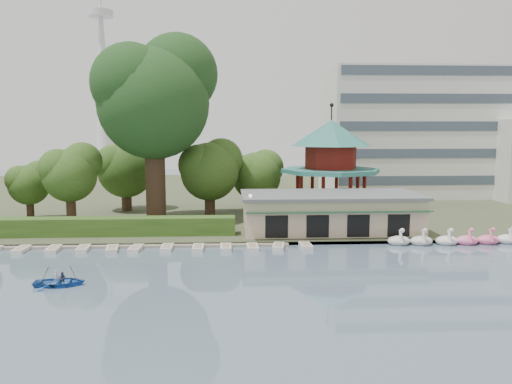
{
  "coord_description": "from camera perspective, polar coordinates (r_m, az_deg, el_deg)",
  "views": [
    {
      "loc": [
        -0.43,
        -29.21,
        10.98
      ],
      "look_at": [
        2.0,
        18.0,
        5.0
      ],
      "focal_mm": 35.0,
      "sensor_mm": 36.0,
      "label": 1
    }
  ],
  "objects": [
    {
      "name": "ground_plane",
      "position": [
        31.21,
        -2.02,
        -13.39
      ],
      "size": [
        220.0,
        220.0,
        0.0
      ],
      "primitive_type": "plane",
      "color": "slate",
      "rests_on": "ground"
    },
    {
      "name": "shore",
      "position": [
        81.93,
        -2.62,
        -0.36
      ],
      "size": [
        220.0,
        70.0,
        0.4
      ],
      "primitive_type": "cube",
      "color": "#424930",
      "rests_on": "ground"
    },
    {
      "name": "embankment",
      "position": [
        47.76,
        -2.37,
        -5.9
      ],
      "size": [
        220.0,
        0.6,
        0.3
      ],
      "primitive_type": "cube",
      "color": "gray",
      "rests_on": "ground"
    },
    {
      "name": "dock",
      "position": [
        49.05,
        -16.6,
        -5.89
      ],
      "size": [
        34.0,
        1.6,
        0.24
      ],
      "primitive_type": "cube",
      "color": "gray",
      "rests_on": "ground"
    },
    {
      "name": "boathouse",
      "position": [
        52.95,
        8.46,
        -2.23
      ],
      "size": [
        18.6,
        9.39,
        3.9
      ],
      "color": "#CEB294",
      "rests_on": "shore"
    },
    {
      "name": "pavilion",
      "position": [
        62.56,
        8.54,
        3.93
      ],
      "size": [
        12.4,
        12.4,
        13.5
      ],
      "color": "#CEB294",
      "rests_on": "shore"
    },
    {
      "name": "office_building",
      "position": [
        84.94,
        20.1,
        5.93
      ],
      "size": [
        38.0,
        18.0,
        20.0
      ],
      "color": "silver",
      "rests_on": "shore"
    },
    {
      "name": "broadcast_tower",
      "position": [
        175.76,
        -17.16,
        14.41
      ],
      "size": [
        8.0,
        8.0,
        96.0
      ],
      "color": "silver",
      "rests_on": "ground"
    },
    {
      "name": "hedge",
      "position": [
        52.7,
        -18.98,
        -3.77
      ],
      "size": [
        30.0,
        2.0,
        1.8
      ],
      "primitive_type": "cube",
      "color": "#35571D",
      "rests_on": "shore"
    },
    {
      "name": "lamp_post",
      "position": [
        48.85,
        -0.65,
        -1.79
      ],
      "size": [
        0.36,
        0.36,
        4.28
      ],
      "color": "black",
      "rests_on": "shore"
    },
    {
      "name": "big_tree",
      "position": [
        58.16,
        -11.46,
        10.94
      ],
      "size": [
        13.74,
        12.8,
        21.54
      ],
      "color": "#3A281C",
      "rests_on": "shore"
    },
    {
      "name": "small_trees",
      "position": [
        62.66,
        -12.76,
        2.36
      ],
      "size": [
        39.56,
        16.67,
        9.47
      ],
      "color": "#3A281C",
      "rests_on": "shore"
    },
    {
      "name": "swan_boats",
      "position": [
        53.61,
        25.94,
        -4.92
      ],
      "size": [
        21.77,
        2.05,
        1.92
      ],
      "color": "silver",
      "rests_on": "ground"
    },
    {
      "name": "moored_rowboats",
      "position": [
        47.27,
        -14.77,
        -6.24
      ],
      "size": [
        34.44,
        2.77,
        0.36
      ],
      "color": "silver",
      "rests_on": "ground"
    },
    {
      "name": "rowboat_with_passengers",
      "position": [
        38.27,
        -21.55,
        -9.18
      ],
      "size": [
        5.09,
        3.76,
        2.01
      ],
      "color": "#275EAF",
      "rests_on": "ground"
    }
  ]
}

